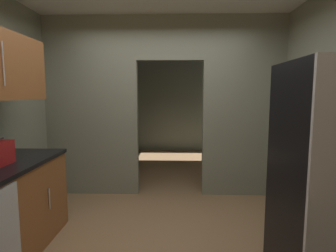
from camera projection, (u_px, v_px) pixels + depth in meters
The scene contains 3 objects.
ground at pixel (158, 248), 2.73m from camera, with size 20.00×20.00×0.00m, color #93704C.
kitchen_partition at pixel (162, 102), 4.08m from camera, with size 3.59×0.12×2.69m.
adjoining_room_shell at pixel (168, 103), 6.32m from camera, with size 3.59×3.39×2.69m.
Camera 1 is at (0.17, -2.56, 1.55)m, focal length 28.81 mm.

